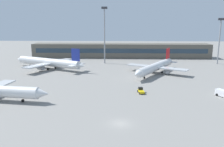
# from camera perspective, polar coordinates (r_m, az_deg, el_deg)

# --- Properties ---
(ground_plane) EXTENTS (400.00, 400.00, 0.00)m
(ground_plane) POSITION_cam_1_polar(r_m,az_deg,el_deg) (93.15, 2.06, -1.82)
(ground_plane) COLOR gray
(terminal_building) EXTENTS (114.16, 12.13, 9.00)m
(terminal_building) POSITION_cam_1_polar(r_m,az_deg,el_deg) (155.57, 2.13, 5.56)
(terminal_building) COLOR #5B564C
(terminal_building) RESTS_ON ground_plane
(airplane_mid) EXTENTS (26.56, 36.47, 10.03)m
(airplane_mid) POSITION_cam_1_polar(r_m,az_deg,el_deg) (107.38, 10.44, 1.55)
(airplane_mid) COLOR silver
(airplane_mid) RESTS_ON ground_plane
(airplane_far) EXTENTS (40.97, 29.62, 10.92)m
(airplane_far) POSITION_cam_1_polar(r_m,az_deg,el_deg) (120.98, -15.20, 2.64)
(airplane_far) COLOR silver
(airplane_far) RESTS_ON ground_plane
(baggage_tug_yellow) EXTENTS (2.26, 3.79, 1.75)m
(baggage_tug_yellow) POSITION_cam_1_polar(r_m,az_deg,el_deg) (77.98, 6.98, -4.11)
(baggage_tug_yellow) COLOR yellow
(baggage_tug_yellow) RESTS_ON ground_plane
(service_van_white) EXTENTS (4.31, 5.51, 2.08)m
(service_van_white) POSITION_cam_1_polar(r_m,az_deg,el_deg) (81.05, 25.40, -4.37)
(service_van_white) COLOR white
(service_van_white) RESTS_ON ground_plane
(floodlight_tower_west) EXTENTS (3.20, 0.80, 24.86)m
(floodlight_tower_west) POSITION_cam_1_polar(r_m,az_deg,el_deg) (142.37, 24.51, 7.87)
(floodlight_tower_west) COLOR gray
(floodlight_tower_west) RESTS_ON ground_plane
(floodlight_tower_east) EXTENTS (3.20, 0.80, 30.83)m
(floodlight_tower_east) POSITION_cam_1_polar(r_m,az_deg,el_deg) (131.83, -1.82, 10.02)
(floodlight_tower_east) COLOR gray
(floodlight_tower_east) RESTS_ON ground_plane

